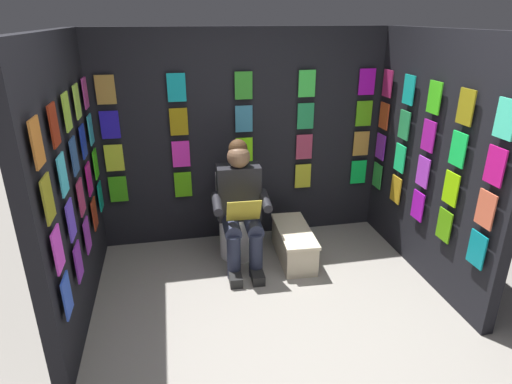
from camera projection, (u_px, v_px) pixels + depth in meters
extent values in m
plane|color=gray|center=(295.00, 364.00, 2.97)|extent=(30.00, 30.00, 0.00)
cube|color=black|center=(243.00, 138.00, 4.40)|extent=(2.99, 0.10, 2.13)
cube|color=#389912|center=(118.00, 189.00, 4.25)|extent=(0.17, 0.01, 0.26)
cube|color=#49A709|center=(183.00, 185.00, 4.37)|extent=(0.17, 0.01, 0.26)
cube|color=#11B2E6|center=(245.00, 180.00, 4.48)|extent=(0.17, 0.01, 0.26)
cube|color=gold|center=(303.00, 176.00, 4.60)|extent=(0.17, 0.01, 0.26)
cube|color=#0EC748|center=(358.00, 172.00, 4.72)|extent=(0.17, 0.01, 0.26)
cube|color=gold|center=(114.00, 158.00, 4.13)|extent=(0.17, 0.01, 0.26)
cube|color=#E324B7|center=(181.00, 154.00, 4.25)|extent=(0.17, 0.01, 0.26)
cube|color=#7CF10F|center=(244.00, 150.00, 4.36)|extent=(0.17, 0.01, 0.26)
cube|color=#9F314F|center=(304.00, 147.00, 4.48)|extent=(0.17, 0.01, 0.26)
cube|color=#B38233|center=(361.00, 144.00, 4.59)|extent=(0.17, 0.01, 0.26)
cube|color=#2014A6|center=(110.00, 125.00, 4.01)|extent=(0.17, 0.01, 0.26)
cube|color=#95780A|center=(179.00, 122.00, 4.13)|extent=(0.17, 0.01, 0.26)
cube|color=teal|center=(244.00, 119.00, 4.24)|extent=(0.17, 0.01, 0.26)
cube|color=#208E4E|center=(305.00, 116.00, 4.36)|extent=(0.17, 0.01, 0.26)
cube|color=#51A615|center=(364.00, 113.00, 4.47)|extent=(0.17, 0.01, 0.26)
cube|color=olive|center=(105.00, 90.00, 3.89)|extent=(0.17, 0.01, 0.26)
cube|color=#0E9EA9|center=(176.00, 88.00, 4.00)|extent=(0.17, 0.01, 0.26)
cube|color=#2D8F26|center=(244.00, 86.00, 4.12)|extent=(0.17, 0.01, 0.26)
cube|color=green|center=(307.00, 84.00, 4.24)|extent=(0.17, 0.01, 0.26)
cube|color=#A00FAF|center=(367.00, 82.00, 4.35)|extent=(0.17, 0.01, 0.26)
cube|color=black|center=(434.00, 160.00, 3.74)|extent=(0.10, 1.97, 2.13)
cube|color=green|center=(377.00, 176.00, 4.61)|extent=(0.01, 0.17, 0.26)
cube|color=gold|center=(396.00, 189.00, 4.25)|extent=(0.01, 0.17, 0.26)
cube|color=#A815B9|center=(418.00, 206.00, 3.88)|extent=(0.01, 0.17, 0.26)
cube|color=#529F10|center=(444.00, 225.00, 3.52)|extent=(0.01, 0.17, 0.26)
cube|color=#0B838F|center=(477.00, 249.00, 3.16)|extent=(0.01, 0.17, 0.26)
cube|color=purple|center=(381.00, 147.00, 4.49)|extent=(0.01, 0.17, 0.26)
cube|color=#1FE47A|center=(400.00, 158.00, 4.12)|extent=(0.01, 0.17, 0.26)
cube|color=#B83BDC|center=(423.00, 172.00, 3.76)|extent=(0.01, 0.17, 0.26)
cube|color=#92E30C|center=(451.00, 189.00, 3.40)|extent=(0.01, 0.17, 0.26)
cube|color=#E26444|center=(486.00, 209.00, 3.03)|extent=(0.01, 0.17, 0.26)
cube|color=#BF4120|center=(384.00, 116.00, 4.37)|extent=(0.01, 0.17, 0.26)
cube|color=#299A54|center=(404.00, 125.00, 4.00)|extent=(0.01, 0.17, 0.26)
cube|color=#AF1AA1|center=(428.00, 136.00, 3.64)|extent=(0.01, 0.17, 0.26)
cube|color=#19DF53|center=(458.00, 149.00, 3.28)|extent=(0.01, 0.17, 0.26)
cube|color=#CE147E|center=(495.00, 166.00, 2.91)|extent=(0.01, 0.17, 0.26)
cube|color=#9D2156|center=(388.00, 83.00, 4.25)|extent=(0.01, 0.17, 0.26)
cube|color=#15B4A7|center=(409.00, 90.00, 3.88)|extent=(0.01, 0.17, 0.26)
cube|color=#42D61D|center=(434.00, 98.00, 3.52)|extent=(0.01, 0.17, 0.26)
cube|color=olive|center=(466.00, 107.00, 3.16)|extent=(0.01, 0.17, 0.26)
cube|color=#4BF0C2|center=(506.00, 119.00, 2.79)|extent=(0.01, 0.17, 0.26)
cube|color=black|center=(67.00, 185.00, 3.19)|extent=(0.10, 1.97, 2.13)
cube|color=blue|center=(67.00, 296.00, 2.64)|extent=(0.01, 0.17, 0.26)
cube|color=purple|center=(79.00, 262.00, 3.00)|extent=(0.01, 0.17, 0.26)
cube|color=purple|center=(87.00, 235.00, 3.36)|extent=(0.01, 0.17, 0.26)
cube|color=#9B2F18|center=(95.00, 214.00, 3.73)|extent=(0.01, 0.17, 0.26)
cube|color=#0D9882|center=(100.00, 196.00, 4.09)|extent=(0.01, 0.17, 0.26)
cube|color=#E842E3|center=(58.00, 250.00, 2.52)|extent=(0.01, 0.17, 0.26)
cube|color=#6845E8|center=(71.00, 220.00, 2.88)|extent=(0.01, 0.17, 0.26)
cube|color=#B23062|center=(81.00, 197.00, 3.24)|extent=(0.01, 0.17, 0.26)
cube|color=#B9157E|center=(89.00, 179.00, 3.60)|extent=(0.01, 0.17, 0.26)
cube|color=#32BE16|center=(96.00, 164.00, 3.97)|extent=(0.01, 0.17, 0.26)
cube|color=olive|center=(48.00, 199.00, 2.39)|extent=(0.01, 0.17, 0.26)
cube|color=#46CEEA|center=(63.00, 175.00, 2.76)|extent=(0.01, 0.17, 0.26)
cube|color=#2D538F|center=(74.00, 156.00, 3.12)|extent=(0.01, 0.17, 0.26)
cube|color=#162DA4|center=(83.00, 141.00, 3.48)|extent=(0.01, 0.17, 0.26)
cube|color=#32ACBB|center=(91.00, 129.00, 3.85)|extent=(0.01, 0.17, 0.26)
cube|color=#C67029|center=(37.00, 143.00, 2.27)|extent=(0.01, 0.17, 0.26)
cube|color=maroon|center=(54.00, 125.00, 2.64)|extent=(0.01, 0.17, 0.26)
cube|color=#9DCE39|center=(67.00, 112.00, 3.00)|extent=(0.01, 0.17, 0.26)
cube|color=#A5DA46|center=(77.00, 101.00, 3.36)|extent=(0.01, 0.17, 0.26)
cube|color=#B43790|center=(85.00, 93.00, 3.73)|extent=(0.01, 0.17, 0.26)
cylinder|color=white|center=(239.00, 236.00, 4.27)|extent=(0.38, 0.38, 0.40)
cylinder|color=white|center=(239.00, 217.00, 4.19)|extent=(0.41, 0.41, 0.02)
cube|color=white|center=(235.00, 191.00, 4.37)|extent=(0.39, 0.19, 0.36)
cylinder|color=white|center=(236.00, 194.00, 4.29)|extent=(0.39, 0.08, 0.39)
cube|color=black|center=(239.00, 192.00, 4.06)|extent=(0.41, 0.23, 0.52)
sphere|color=brown|center=(239.00, 157.00, 3.90)|extent=(0.21, 0.21, 0.21)
sphere|color=#472D19|center=(238.00, 149.00, 3.90)|extent=(0.17, 0.17, 0.17)
cylinder|color=#23283D|center=(253.00, 224.00, 3.99)|extent=(0.16, 0.40, 0.15)
cylinder|color=#23283D|center=(231.00, 226.00, 3.96)|extent=(0.16, 0.40, 0.15)
cylinder|color=#23283D|center=(256.00, 255.00, 3.91)|extent=(0.12, 0.12, 0.42)
cylinder|color=#23283D|center=(234.00, 257.00, 3.88)|extent=(0.12, 0.12, 0.42)
cube|color=black|center=(257.00, 275.00, 3.92)|extent=(0.12, 0.26, 0.09)
cube|color=black|center=(235.00, 277.00, 3.89)|extent=(0.12, 0.26, 0.09)
cylinder|color=black|center=(265.00, 200.00, 3.94)|extent=(0.09, 0.31, 0.13)
cylinder|color=black|center=(217.00, 204.00, 3.88)|extent=(0.09, 0.31, 0.13)
cube|color=gold|center=(244.00, 211.00, 3.77)|extent=(0.30, 0.14, 0.23)
cube|color=beige|center=(294.00, 245.00, 4.23)|extent=(0.33, 0.75, 0.28)
cube|color=beige|center=(294.00, 231.00, 4.17)|extent=(0.35, 0.78, 0.03)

